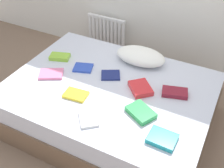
# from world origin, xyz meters

# --- Properties ---
(ground_plane) EXTENTS (8.00, 8.00, 0.00)m
(ground_plane) POSITION_xyz_m (0.00, 0.00, 0.00)
(ground_plane) COLOR #7F6651
(bed) EXTENTS (2.00, 1.50, 0.50)m
(bed) POSITION_xyz_m (0.00, 0.00, 0.25)
(bed) COLOR brown
(bed) RESTS_ON ground
(radiator) EXTENTS (0.57, 0.04, 0.48)m
(radiator) POSITION_xyz_m (-0.68, 1.20, 0.34)
(radiator) COLOR white
(radiator) RESTS_ON ground
(pillow) EXTENTS (0.54, 0.33, 0.16)m
(pillow) POSITION_xyz_m (0.11, 0.51, 0.58)
(pillow) COLOR white
(pillow) RESTS_ON bed
(textbook_yellow) EXTENTS (0.23, 0.17, 0.03)m
(textbook_yellow) POSITION_xyz_m (-0.21, -0.28, 0.51)
(textbook_yellow) COLOR yellow
(textbook_yellow) RESTS_ON bed
(textbook_green) EXTENTS (0.29, 0.26, 0.05)m
(textbook_green) POSITION_xyz_m (0.42, -0.23, 0.52)
(textbook_green) COLOR green
(textbook_green) RESTS_ON bed
(textbook_red) EXTENTS (0.29, 0.29, 0.05)m
(textbook_red) POSITION_xyz_m (0.30, 0.07, 0.52)
(textbook_red) COLOR red
(textbook_red) RESTS_ON bed
(textbook_navy) EXTENTS (0.24, 0.23, 0.02)m
(textbook_navy) POSITION_xyz_m (-0.06, 0.14, 0.51)
(textbook_navy) COLOR navy
(textbook_navy) RESTS_ON bed
(textbook_pink) EXTENTS (0.29, 0.27, 0.03)m
(textbook_pink) POSITION_xyz_m (-0.61, -0.13, 0.51)
(textbook_pink) COLOR pink
(textbook_pink) RESTS_ON bed
(textbook_maroon) EXTENTS (0.26, 0.20, 0.04)m
(textbook_maroon) POSITION_xyz_m (0.60, 0.16, 0.52)
(textbook_maroon) COLOR maroon
(textbook_maroon) RESTS_ON bed
(textbook_teal) EXTENTS (0.22, 0.18, 0.04)m
(textbook_teal) POSITION_xyz_m (0.68, -0.42, 0.52)
(textbook_teal) COLOR teal
(textbook_teal) RESTS_ON bed
(textbook_white) EXTENTS (0.26, 0.26, 0.02)m
(textbook_white) POSITION_xyz_m (0.05, -0.49, 0.51)
(textbook_white) COLOR white
(textbook_white) RESTS_ON bed
(textbook_blue) EXTENTS (0.23, 0.21, 0.02)m
(textbook_blue) POSITION_xyz_m (-0.38, 0.12, 0.51)
(textbook_blue) COLOR #2847B7
(textbook_blue) RESTS_ON bed
(textbook_lime) EXTENTS (0.24, 0.19, 0.04)m
(textbook_lime) POSITION_xyz_m (-0.71, 0.17, 0.52)
(textbook_lime) COLOR #8CC638
(textbook_lime) RESTS_ON bed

